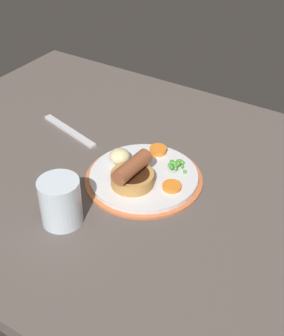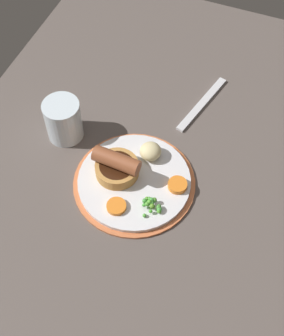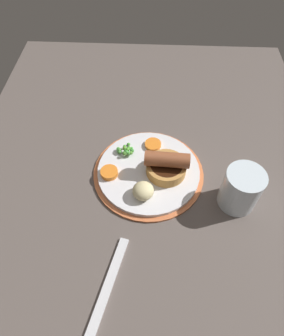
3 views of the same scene
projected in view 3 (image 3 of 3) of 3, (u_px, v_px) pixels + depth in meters
dining_table at (144, 193)px, 63.71cm from camera, size 110.00×80.00×3.00cm
dinner_plate at (149, 172)px, 64.43cm from camera, size 23.71×23.71×1.40cm
sausage_pudding at (166, 165)px, 61.73cm from camera, size 8.42×9.23×5.62cm
pea_pile at (125, 150)px, 65.75cm from camera, size 4.16×4.00×1.87cm
potato_chunk_0 at (142, 191)px, 58.75cm from camera, size 4.91×4.90×3.05cm
carrot_slice_0 at (153, 145)px, 67.53cm from camera, size 4.61×4.61×0.80cm
carrot_slice_1 at (109, 173)px, 62.61cm from camera, size 4.62×4.62×1.12cm
fork at (107, 287)px, 50.28cm from camera, size 17.84×5.99×0.60cm
drinking_glass at (241, 189)px, 57.16cm from camera, size 7.42×7.42×8.91cm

